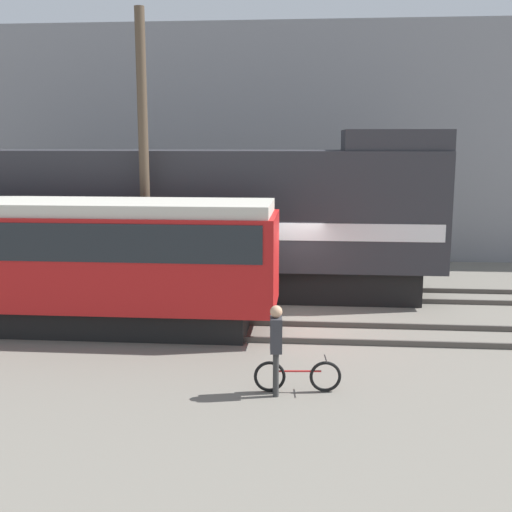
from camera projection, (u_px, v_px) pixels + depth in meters
The scene contains 9 objects.
ground_plane at pixel (277, 317), 17.62m from camera, with size 120.00×120.00×0.00m, color slate.
track_near at pixel (274, 331), 16.06m from camera, with size 60.00×1.51×0.14m.
track_far at pixel (281, 293), 20.11m from camera, with size 60.00×1.51×0.14m.
building_backdrop at pixel (292, 143), 28.23m from camera, with size 39.71×6.00×9.33m.
freight_locomotive at pixel (169, 219), 20.00m from camera, with size 16.96×3.04×5.09m.
streetcar at pixel (37, 256), 16.24m from camera, with size 12.15×2.54×3.31m.
bicycle at pixel (298, 376), 12.34m from camera, with size 1.69×0.44×0.68m.
person at pixel (276, 341), 12.06m from camera, with size 0.25×0.38×1.76m.
utility_pole_left at pixel (144, 164), 17.67m from camera, with size 0.27×0.27×8.28m.
Camera 1 is at (0.89, -17.02, 4.80)m, focal length 45.00 mm.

